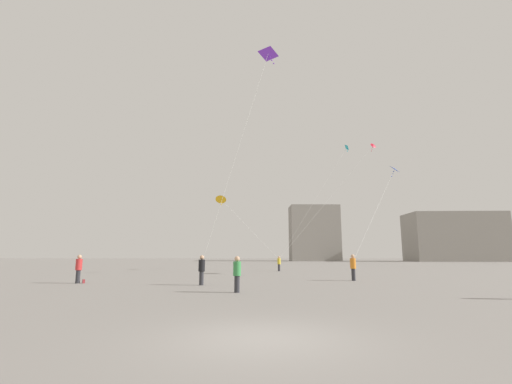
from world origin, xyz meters
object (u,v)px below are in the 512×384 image
at_px(handbag_beside_flyer, 84,281).
at_px(building_centre_hall, 454,237).
at_px(person_in_red, 79,268).
at_px(person_in_yellow, 279,263).
at_px(person_in_black, 202,269).
at_px(kite_violet_delta, 266,60).
at_px(kite_amber_diamond, 221,200).
at_px(person_in_green, 237,272).
at_px(kite_crimson_diamond, 370,149).
at_px(person_in_orange, 353,266).
at_px(kite_cobalt_delta, 394,170).
at_px(kite_cyan_delta, 344,152).
at_px(building_left_hall, 314,233).

bearing_deg(handbag_beside_flyer, building_centre_hall, 47.22).
bearing_deg(building_centre_hall, person_in_red, -132.90).
distance_m(person_in_red, person_in_yellow, 21.90).
height_order(person_in_black, kite_violet_delta, kite_violet_delta).
bearing_deg(kite_amber_diamond, person_in_red, -124.03).
bearing_deg(person_in_green, kite_crimson_diamond, 121.32).
bearing_deg(person_in_red, kite_violet_delta, -44.61).
relative_size(person_in_orange, kite_crimson_diamond, 0.13).
relative_size(person_in_red, person_in_black, 1.02).
distance_m(kite_cobalt_delta, kite_violet_delta, 17.08).
bearing_deg(kite_crimson_diamond, handbag_beside_flyer, -143.87).
xyz_separation_m(kite_cyan_delta, handbag_beside_flyer, (-22.27, -17.40, -13.96)).
bearing_deg(kite_cobalt_delta, person_in_red, -160.07).
relative_size(kite_cobalt_delta, kite_amber_diamond, 1.32).
bearing_deg(kite_cyan_delta, kite_crimson_diamond, 22.93).
bearing_deg(person_in_red, kite_amber_diamond, 15.58).
bearing_deg(building_left_hall, person_in_orange, -97.75).
height_order(person_in_red, kite_cyan_delta, kite_cyan_delta).
bearing_deg(person_in_green, person_in_red, -144.72).
distance_m(building_left_hall, handbag_beside_flyer, 80.59).
xyz_separation_m(person_in_yellow, person_in_orange, (4.31, -14.33, 0.11)).
distance_m(person_in_orange, kite_crimson_diamond, 23.22).
bearing_deg(kite_cobalt_delta, person_in_yellow, 145.32).
bearing_deg(building_centre_hall, building_left_hall, 171.25).
bearing_deg(handbag_beside_flyer, kite_cyan_delta, 38.01).
xyz_separation_m(kite_crimson_diamond, kite_cyan_delta, (-3.74, -1.58, -0.87)).
height_order(person_in_yellow, building_left_hall, building_left_hall).
distance_m(kite_cyan_delta, kite_violet_delta, 21.09).
bearing_deg(kite_amber_diamond, kite_cobalt_delta, -10.47).
bearing_deg(person_in_red, building_left_hall, 28.72).
height_order(person_in_yellow, kite_cyan_delta, kite_cyan_delta).
bearing_deg(kite_violet_delta, kite_cyan_delta, 61.05).
bearing_deg(person_in_green, person_in_orange, 107.87).
bearing_deg(person_in_orange, person_in_red, -3.97).
bearing_deg(kite_cobalt_delta, kite_amber_diamond, 169.53).
height_order(person_in_red, kite_crimson_diamond, kite_crimson_diamond).
bearing_deg(building_left_hall, person_in_green, -102.54).
bearing_deg(building_centre_hall, person_in_yellow, -133.38).
relative_size(person_in_black, handbag_beside_flyer, 5.68).
relative_size(person_in_yellow, handbag_beside_flyer, 5.21).
xyz_separation_m(kite_violet_delta, building_centre_hall, (52.26, 70.54, -9.12)).
height_order(kite_amber_diamond, handbag_beside_flyer, kite_amber_diamond).
relative_size(kite_cyan_delta, handbag_beside_flyer, 42.89).
bearing_deg(person_in_black, kite_amber_diamond, 30.52).
height_order(kite_violet_delta, building_left_hall, kite_violet_delta).
relative_size(person_in_red, person_in_yellow, 1.11).
relative_size(kite_cobalt_delta, handbag_beside_flyer, 28.24).
bearing_deg(person_in_orange, building_left_hall, -108.18).
bearing_deg(kite_cobalt_delta, kite_cyan_delta, 106.38).
height_order(person_in_red, person_in_black, person_in_red).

